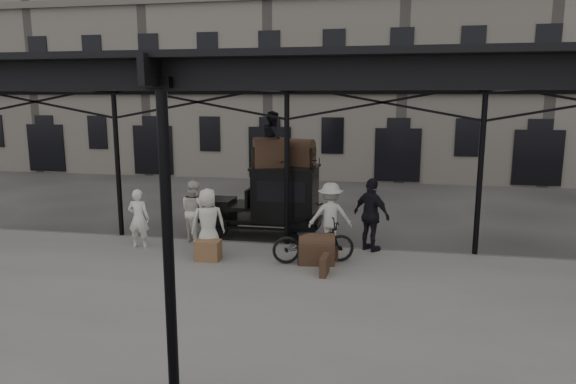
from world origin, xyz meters
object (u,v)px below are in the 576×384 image
porter_official (371,215)px  steamer_trunk_roof_near (271,155)px  steamer_trunk_platform (317,251)px  bicycle (313,242)px  taxi (275,198)px  porter_left (139,218)px

porter_official → steamer_trunk_roof_near: steamer_trunk_roof_near is taller
steamer_trunk_platform → bicycle: bearing=141.9°
taxi → bicycle: bearing=-59.8°
porter_left → steamer_trunk_roof_near: bearing=-151.4°
taxi → steamer_trunk_roof_near: 1.36m
taxi → porter_official: taxi is taller
porter_official → bicycle: size_ratio=0.96×
bicycle → steamer_trunk_platform: size_ratio=2.33×
taxi → porter_official: size_ratio=1.87×
taxi → bicycle: taxi is taller
taxi → steamer_trunk_roof_near: size_ratio=3.70×
taxi → porter_left: size_ratio=2.26×
porter_left → steamer_trunk_platform: 4.96m
steamer_trunk_platform → steamer_trunk_roof_near: bearing=118.2°
steamer_trunk_platform → porter_left: bearing=168.0°
taxi → steamer_trunk_platform: size_ratio=4.19×
porter_left → steamer_trunk_roof_near: steamer_trunk_roof_near is taller
porter_left → bicycle: 4.85m
steamer_trunk_roof_near → taxi: bearing=50.9°
porter_official → bicycle: porter_official is taller
taxi → steamer_trunk_platform: 3.22m
porter_left → porter_official: size_ratio=0.83×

